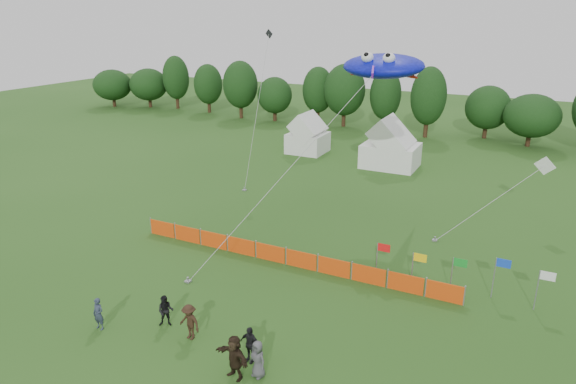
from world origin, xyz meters
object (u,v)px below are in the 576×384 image
at_px(tent_right, 391,148).
at_px(spectator_a, 98,314).
at_px(spectator_b, 166,311).
at_px(spectator_d, 250,344).
at_px(spectator_e, 258,359).
at_px(spectator_c, 189,322).
at_px(barrier_fence, 285,256).
at_px(stingray_kite, 385,66).
at_px(spectator_f, 234,357).
at_px(tent_left, 308,136).

distance_m(tent_right, spectator_a, 32.14).
height_order(tent_right, spectator_b, tent_right).
distance_m(spectator_a, spectator_d, 7.47).
bearing_deg(spectator_e, spectator_d, 155.44).
bearing_deg(spectator_b, spectator_d, -34.15).
relative_size(spectator_b, spectator_d, 0.94).
xyz_separation_m(spectator_b, spectator_c, (1.61, -0.34, 0.08)).
relative_size(barrier_fence, stingray_kite, 0.95).
relative_size(tent_right, spectator_f, 2.71).
xyz_separation_m(spectator_c, stingray_kite, (3.01, 17.93, 9.69)).
relative_size(barrier_fence, spectator_e, 12.40).
distance_m(spectator_e, stingray_kite, 21.16).
bearing_deg(spectator_e, tent_left, 128.13).
xyz_separation_m(spectator_e, spectator_f, (-0.79, -0.46, 0.14)).
distance_m(spectator_a, stingray_kite, 22.70).
xyz_separation_m(tent_left, stingray_kite, (11.83, -14.06, 8.86)).
distance_m(barrier_fence, spectator_b, 8.28).
bearing_deg(spectator_f, tent_right, 110.15).
bearing_deg(stingray_kite, tent_right, 101.74).
relative_size(spectator_c, spectator_d, 1.04).
xyz_separation_m(barrier_fence, spectator_d, (2.64, -8.48, 0.32)).
height_order(spectator_b, spectator_d, spectator_d).
xyz_separation_m(barrier_fence, spectator_c, (-0.56, -8.33, 0.35)).
relative_size(tent_left, barrier_fence, 0.19).
relative_size(spectator_a, spectator_b, 1.02).
distance_m(spectator_a, spectator_e, 8.16).
bearing_deg(tent_left, tent_right, -8.97).
height_order(tent_left, spectator_f, tent_left).
distance_m(spectator_e, spectator_f, 0.93).
relative_size(spectator_e, spectator_f, 0.85).
height_order(spectator_a, spectator_e, spectator_e).
distance_m(spectator_c, spectator_d, 3.20).
distance_m(spectator_c, spectator_e, 4.05).
distance_m(spectator_f, stingray_kite, 21.49).
bearing_deg(tent_left, spectator_c, -74.59).
xyz_separation_m(barrier_fence, spectator_b, (-2.17, -7.99, 0.27)).
bearing_deg(spectator_e, spectator_b, -174.99).
bearing_deg(barrier_fence, spectator_b, -105.17).
bearing_deg(tent_right, spectator_d, -84.77).
xyz_separation_m(spectator_c, spectator_e, (3.97, -0.83, -0.05)).
bearing_deg(tent_left, barrier_fence, -68.38).
height_order(tent_right, spectator_d, tent_right).
relative_size(spectator_f, stingray_kite, 0.09).
xyz_separation_m(barrier_fence, spectator_e, (3.41, -9.16, 0.30)).
distance_m(barrier_fence, stingray_kite, 14.11).
height_order(spectator_a, spectator_c, spectator_c).
bearing_deg(tent_right, spectator_a, -98.19).
distance_m(tent_left, tent_right, 9.32).
bearing_deg(tent_right, tent_left, 171.03).
distance_m(barrier_fence, spectator_c, 8.35).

